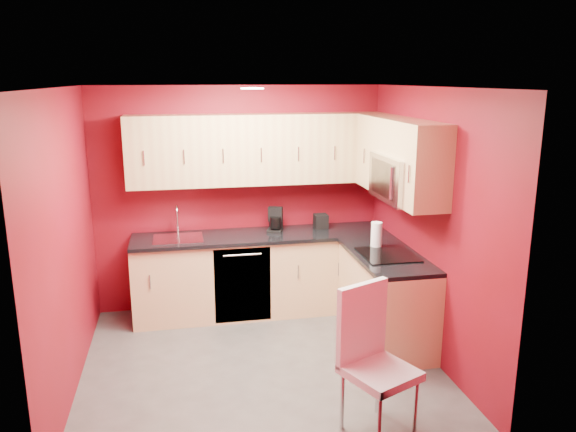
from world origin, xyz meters
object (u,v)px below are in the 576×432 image
object	(u,v)px
microwave	(402,178)
dining_chair	(380,364)
napkin_holder	(321,221)
paper_towel	(376,235)
sink	(178,235)
coffee_maker	(275,220)

from	to	relation	value
microwave	dining_chair	size ratio (longest dim) A/B	0.68
microwave	napkin_holder	distance (m)	1.38
microwave	paper_towel	xyz separation A→B (m)	(-0.13, 0.27, -0.62)
sink	napkin_holder	size ratio (longest dim) A/B	3.24
sink	paper_towel	world-z (taller)	sink
sink	paper_towel	size ratio (longest dim) A/B	2.01
coffee_maker	dining_chair	size ratio (longest dim) A/B	0.24
microwave	paper_towel	bearing A→B (deg)	116.24
sink	coffee_maker	bearing A→B (deg)	3.35
sink	dining_chair	xyz separation A→B (m)	(1.40, -2.40, -0.38)
microwave	napkin_holder	bearing A→B (deg)	114.24
sink	napkin_holder	xyz separation A→B (m)	(1.60, 0.10, 0.05)
napkin_holder	microwave	bearing A→B (deg)	-65.76
paper_towel	dining_chair	size ratio (longest dim) A/B	0.23
coffee_maker	paper_towel	xyz separation A→B (m)	(0.90, -0.80, -0.00)
sink	paper_towel	bearing A→B (deg)	-20.51
napkin_holder	dining_chair	xyz separation A→B (m)	(-0.20, -2.50, -0.43)
microwave	coffee_maker	size ratio (longest dim) A/B	2.88
coffee_maker	paper_towel	bearing A→B (deg)	-23.50
sink	napkin_holder	bearing A→B (deg)	3.42
paper_towel	coffee_maker	bearing A→B (deg)	138.48
microwave	dining_chair	distance (m)	1.91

